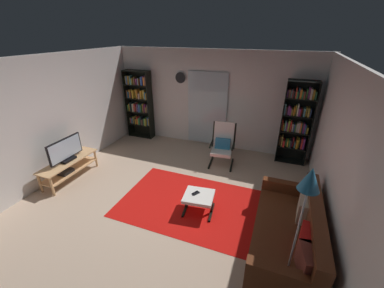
{
  "coord_description": "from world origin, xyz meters",
  "views": [
    {
      "loc": [
        1.8,
        -3.23,
        3.01
      ],
      "look_at": [
        0.11,
        1.2,
        0.75
      ],
      "focal_mm": 22.43,
      "sensor_mm": 36.0,
      "label": 1
    }
  ],
  "objects_px": {
    "tv_remote": "(196,194)",
    "lounge_armchair": "(223,143)",
    "tv_stand": "(69,167)",
    "bookshelf_near_tv": "(139,103)",
    "television": "(66,151)",
    "bookshelf_near_sofa": "(296,121)",
    "ottoman": "(199,198)",
    "wall_clock": "(180,78)",
    "cell_phone": "(196,193)",
    "leather_sofa": "(289,234)",
    "floor_lamp_by_sofa": "(307,193)"
  },
  "relations": [
    {
      "from": "tv_remote",
      "to": "lounge_armchair",
      "type": "bearing_deg",
      "value": 122.91
    },
    {
      "from": "tv_stand",
      "to": "tv_remote",
      "type": "bearing_deg",
      "value": 0.37
    },
    {
      "from": "tv_remote",
      "to": "bookshelf_near_tv",
      "type": "bearing_deg",
      "value": 169.13
    },
    {
      "from": "television",
      "to": "bookshelf_near_sofa",
      "type": "distance_m",
      "value": 5.24
    },
    {
      "from": "ottoman",
      "to": "wall_clock",
      "type": "distance_m",
      "value": 3.54
    },
    {
      "from": "television",
      "to": "cell_phone",
      "type": "height_order",
      "value": "television"
    },
    {
      "from": "wall_clock",
      "to": "ottoman",
      "type": "bearing_deg",
      "value": -61.21
    },
    {
      "from": "tv_remote",
      "to": "cell_phone",
      "type": "relative_size",
      "value": 1.03
    },
    {
      "from": "leather_sofa",
      "to": "television",
      "type": "bearing_deg",
      "value": 175.77
    },
    {
      "from": "bookshelf_near_sofa",
      "to": "lounge_armchair",
      "type": "bearing_deg",
      "value": -156.19
    },
    {
      "from": "tv_stand",
      "to": "tv_remote",
      "type": "relative_size",
      "value": 9.31
    },
    {
      "from": "bookshelf_near_tv",
      "to": "cell_phone",
      "type": "height_order",
      "value": "bookshelf_near_tv"
    },
    {
      "from": "floor_lamp_by_sofa",
      "to": "wall_clock",
      "type": "relative_size",
      "value": 6.19
    },
    {
      "from": "bookshelf_near_tv",
      "to": "lounge_armchair",
      "type": "distance_m",
      "value": 2.92
    },
    {
      "from": "bookshelf_near_sofa",
      "to": "wall_clock",
      "type": "height_order",
      "value": "bookshelf_near_sofa"
    },
    {
      "from": "tv_stand",
      "to": "bookshelf_near_tv",
      "type": "relative_size",
      "value": 0.67
    },
    {
      "from": "cell_phone",
      "to": "leather_sofa",
      "type": "bearing_deg",
      "value": 14.48
    },
    {
      "from": "leather_sofa",
      "to": "ottoman",
      "type": "bearing_deg",
      "value": 167.91
    },
    {
      "from": "cell_phone",
      "to": "ottoman",
      "type": "bearing_deg",
      "value": 5.71
    },
    {
      "from": "tv_stand",
      "to": "ottoman",
      "type": "bearing_deg",
      "value": 0.2
    },
    {
      "from": "bookshelf_near_sofa",
      "to": "floor_lamp_by_sofa",
      "type": "xyz_separation_m",
      "value": [
        -0.01,
        -3.57,
        0.43
      ]
    },
    {
      "from": "bookshelf_near_sofa",
      "to": "ottoman",
      "type": "relative_size",
      "value": 3.52
    },
    {
      "from": "tv_stand",
      "to": "leather_sofa",
      "type": "relative_size",
      "value": 0.69
    },
    {
      "from": "ottoman",
      "to": "tv_stand",
      "type": "bearing_deg",
      "value": -179.8
    },
    {
      "from": "cell_phone",
      "to": "wall_clock",
      "type": "height_order",
      "value": "wall_clock"
    },
    {
      "from": "leather_sofa",
      "to": "lounge_armchair",
      "type": "distance_m",
      "value": 2.75
    },
    {
      "from": "tv_stand",
      "to": "leather_sofa",
      "type": "height_order",
      "value": "leather_sofa"
    },
    {
      "from": "lounge_armchair",
      "to": "cell_phone",
      "type": "bearing_deg",
      "value": -90.4
    },
    {
      "from": "ottoman",
      "to": "wall_clock",
      "type": "xyz_separation_m",
      "value": [
        -1.53,
        2.79,
        1.55
      ]
    },
    {
      "from": "wall_clock",
      "to": "leather_sofa",
      "type": "bearing_deg",
      "value": -45.53
    },
    {
      "from": "tv_remote",
      "to": "wall_clock",
      "type": "relative_size",
      "value": 0.5
    },
    {
      "from": "television",
      "to": "bookshelf_near_tv",
      "type": "height_order",
      "value": "bookshelf_near_tv"
    },
    {
      "from": "tv_stand",
      "to": "bookshelf_near_tv",
      "type": "bearing_deg",
      "value": 85.79
    },
    {
      "from": "wall_clock",
      "to": "cell_phone",
      "type": "bearing_deg",
      "value": -62.1
    },
    {
      "from": "television",
      "to": "lounge_armchair",
      "type": "relative_size",
      "value": 0.82
    },
    {
      "from": "wall_clock",
      "to": "lounge_armchair",
      "type": "bearing_deg",
      "value": -30.89
    },
    {
      "from": "bookshelf_near_tv",
      "to": "lounge_armchair",
      "type": "bearing_deg",
      "value": -15.17
    },
    {
      "from": "floor_lamp_by_sofa",
      "to": "ottoman",
      "type": "bearing_deg",
      "value": 147.23
    },
    {
      "from": "tv_stand",
      "to": "lounge_armchair",
      "type": "relative_size",
      "value": 1.31
    },
    {
      "from": "bookshelf_near_sofa",
      "to": "leather_sofa",
      "type": "bearing_deg",
      "value": -89.84
    },
    {
      "from": "bookshelf_near_tv",
      "to": "ottoman",
      "type": "relative_size",
      "value": 3.47
    },
    {
      "from": "floor_lamp_by_sofa",
      "to": "bookshelf_near_tv",
      "type": "bearing_deg",
      "value": 140.08
    },
    {
      "from": "lounge_armchair",
      "to": "ottoman",
      "type": "bearing_deg",
      "value": -88.26
    },
    {
      "from": "leather_sofa",
      "to": "cell_phone",
      "type": "relative_size",
      "value": 13.95
    },
    {
      "from": "tv_remote",
      "to": "cell_phone",
      "type": "height_order",
      "value": "tv_remote"
    },
    {
      "from": "leather_sofa",
      "to": "bookshelf_near_tv",
      "type": "bearing_deg",
      "value": 145.57
    },
    {
      "from": "lounge_armchair",
      "to": "ottoman",
      "type": "relative_size",
      "value": 1.78
    },
    {
      "from": "tv_stand",
      "to": "floor_lamp_by_sofa",
      "type": "distance_m",
      "value": 4.79
    },
    {
      "from": "ottoman",
      "to": "cell_phone",
      "type": "height_order",
      "value": "cell_phone"
    },
    {
      "from": "television",
      "to": "tv_remote",
      "type": "xyz_separation_m",
      "value": [
        2.96,
        -0.0,
        -0.32
      ]
    }
  ]
}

